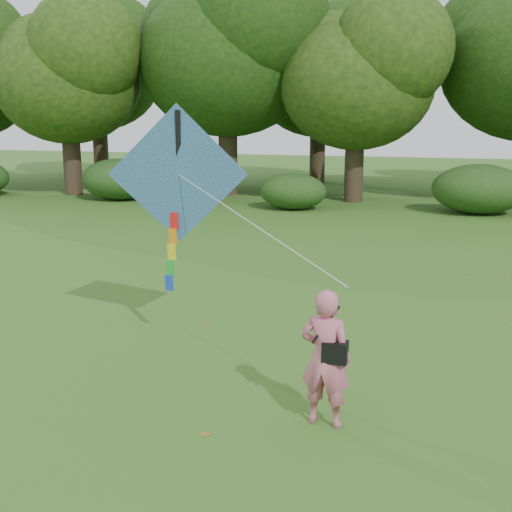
# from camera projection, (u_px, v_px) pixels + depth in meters

# --- Properties ---
(ground) EXTENTS (100.00, 100.00, 0.00)m
(ground) POSITION_uv_depth(u_px,v_px,m) (302.00, 405.00, 8.37)
(ground) COLOR #265114
(ground) RESTS_ON ground
(man_kite_flyer) EXTENTS (0.67, 0.49, 1.71)m
(man_kite_flyer) POSITION_uv_depth(u_px,v_px,m) (325.00, 358.00, 7.70)
(man_kite_flyer) COLOR #CA5F7C
(man_kite_flyer) RESTS_ON ground
(bystander_left) EXTENTS (1.01, 0.85, 1.84)m
(bystander_left) POSITION_uv_depth(u_px,v_px,m) (202.00, 182.00, 26.75)
(bystander_left) COLOR #262733
(bystander_left) RESTS_ON ground
(crossbody_bag) EXTENTS (0.43, 0.20, 0.69)m
(crossbody_bag) POSITION_uv_depth(u_px,v_px,m) (335.00, 351.00, 7.61)
(crossbody_bag) COLOR black
(crossbody_bag) RESTS_ON ground
(flying_kite) EXTENTS (4.05, 2.54, 3.00)m
(flying_kite) POSITION_uv_depth(u_px,v_px,m) (178.00, 178.00, 10.03)
(flying_kite) COLOR #2968B2
(flying_kite) RESTS_ON ground
(tree_line) EXTENTS (54.70, 15.30, 9.48)m
(tree_line) POSITION_uv_depth(u_px,v_px,m) (449.00, 70.00, 28.17)
(tree_line) COLOR #3A2D1E
(tree_line) RESTS_ON ground
(shrub_band) EXTENTS (39.15, 3.22, 1.88)m
(shrub_band) POSITION_uv_depth(u_px,v_px,m) (378.00, 189.00, 24.89)
(shrub_band) COLOR #264919
(shrub_band) RESTS_ON ground
(fallen_leaves) EXTENTS (11.71, 12.23, 0.01)m
(fallen_leaves) POSITION_uv_depth(u_px,v_px,m) (399.00, 307.00, 12.58)
(fallen_leaves) COLOR brown
(fallen_leaves) RESTS_ON ground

